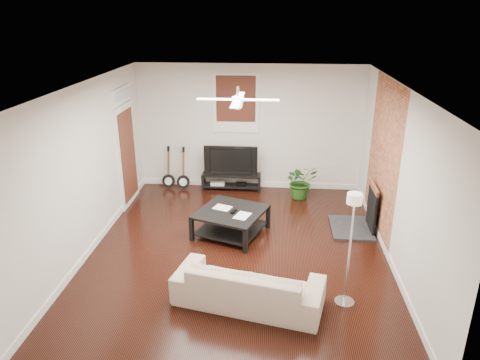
% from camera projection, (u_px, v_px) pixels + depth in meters
% --- Properties ---
extents(room, '(5.01, 6.01, 2.81)m').
position_uv_depth(room, '(238.00, 174.00, 7.15)').
color(room, black).
rests_on(room, ground).
extents(brick_accent, '(0.02, 2.20, 2.80)m').
position_uv_depth(brick_accent, '(383.00, 159.00, 7.89)').
color(brick_accent, brown).
rests_on(brick_accent, floor).
extents(fireplace, '(0.80, 1.10, 0.92)m').
position_uv_depth(fireplace, '(361.00, 207.00, 8.25)').
color(fireplace, black).
rests_on(fireplace, floor).
extents(window_back, '(1.00, 0.06, 1.30)m').
position_uv_depth(window_back, '(236.00, 103.00, 9.74)').
color(window_back, '#37160F').
rests_on(window_back, wall_back).
extents(door_left, '(0.08, 1.00, 2.50)m').
position_uv_depth(door_left, '(127.00, 146.00, 9.16)').
color(door_left, white).
rests_on(door_left, wall_left).
extents(tv_stand, '(1.33, 0.35, 0.37)m').
position_uv_depth(tv_stand, '(231.00, 182.00, 10.20)').
color(tv_stand, black).
rests_on(tv_stand, floor).
extents(tv, '(1.19, 0.16, 0.69)m').
position_uv_depth(tv, '(231.00, 159.00, 10.03)').
color(tv, black).
rests_on(tv, tv_stand).
extents(coffee_table, '(1.43, 1.43, 0.47)m').
position_uv_depth(coffee_table, '(231.00, 222.00, 8.16)').
color(coffee_table, black).
rests_on(coffee_table, floor).
extents(sofa, '(2.19, 1.24, 0.60)m').
position_uv_depth(sofa, '(249.00, 284.00, 6.20)').
color(sofa, tan).
rests_on(sofa, floor).
extents(floor_lamp, '(0.33, 0.33, 1.68)m').
position_uv_depth(floor_lamp, '(349.00, 251.00, 6.00)').
color(floor_lamp, silver).
rests_on(floor_lamp, floor).
extents(potted_plant, '(0.85, 0.79, 0.77)m').
position_uv_depth(potted_plant, '(301.00, 181.00, 9.69)').
color(potted_plant, '#205117').
rests_on(potted_plant, floor).
extents(guitar_left, '(0.32, 0.24, 0.97)m').
position_uv_depth(guitar_left, '(168.00, 168.00, 10.18)').
color(guitar_left, black).
rests_on(guitar_left, floor).
extents(guitar_right, '(0.30, 0.22, 0.97)m').
position_uv_depth(guitar_right, '(183.00, 169.00, 10.12)').
color(guitar_right, black).
rests_on(guitar_right, floor).
extents(ceiling_fan, '(1.24, 1.24, 0.32)m').
position_uv_depth(ceiling_fan, '(238.00, 100.00, 6.72)').
color(ceiling_fan, white).
rests_on(ceiling_fan, ceiling).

